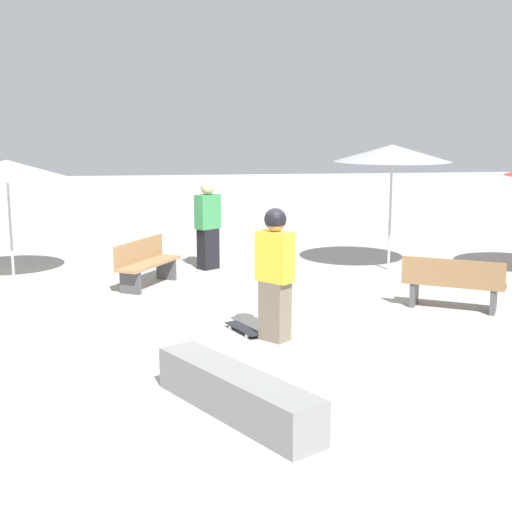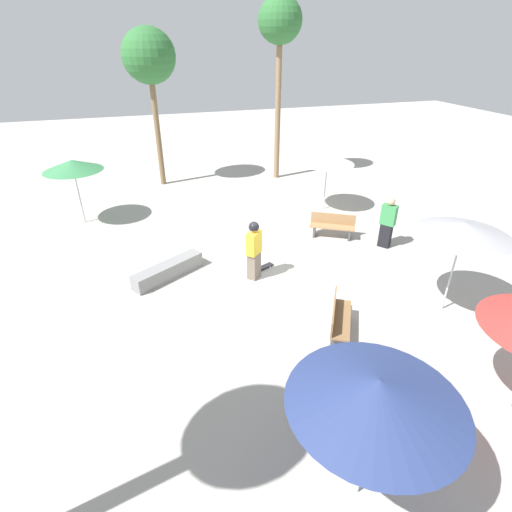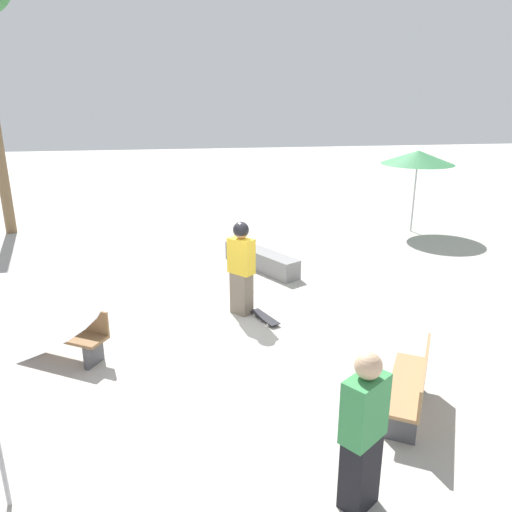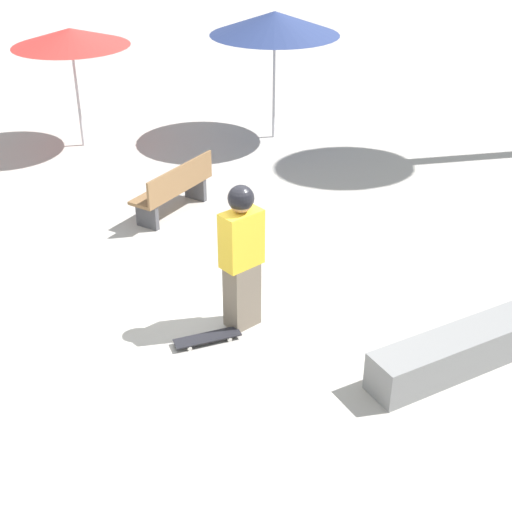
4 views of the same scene
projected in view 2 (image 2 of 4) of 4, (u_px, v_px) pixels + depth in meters
name	position (u px, v px, depth m)	size (l,w,h in m)	color
ground_plane	(275.00, 278.00, 12.12)	(60.00, 60.00, 0.00)	#ADA8A0
skater_main	(254.00, 248.00, 11.68)	(0.53, 0.54, 1.84)	#726656
skateboard	(262.00, 267.00, 12.57)	(0.49, 0.82, 0.07)	black
concrete_ledge	(168.00, 271.00, 12.06)	(1.58, 2.25, 0.46)	gray
bench_near	(332.00, 226.00, 14.42)	(1.19, 1.60, 0.85)	#47474C
bench_far	(339.00, 319.00, 9.71)	(1.60, 1.19, 0.85)	#47474C
shade_umbrella_grey	(464.00, 229.00, 9.64)	(2.32, 2.32, 2.53)	#B7B7BC
shade_umbrella_cream	(328.00, 160.00, 15.96)	(2.16, 2.16, 2.28)	#B7B7BC
shade_umbrella_green	(72.00, 165.00, 14.68)	(2.15, 2.15, 2.47)	#B7B7BC
shade_umbrella_navy	(377.00, 392.00, 5.36)	(2.51, 2.51, 2.49)	#B7B7BC
palm_tree_left	(280.00, 26.00, 17.44)	(1.96, 1.96, 8.02)	#896B4C
palm_tree_right	(149.00, 58.00, 17.10)	(2.31, 2.31, 6.85)	brown
bystander_watching	(387.00, 223.00, 13.53)	(0.56, 0.51, 1.80)	black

